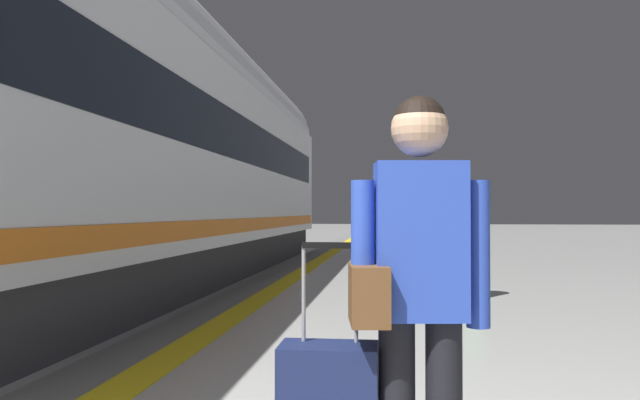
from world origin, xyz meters
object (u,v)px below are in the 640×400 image
object	(u,v)px
high_speed_train	(34,101)
traveller_foreground	(416,282)
suitcase_near	(409,255)
waste_bin	(473,265)
passenger_near	(424,225)

from	to	relation	value
high_speed_train	traveller_foreground	bearing A→B (deg)	-44.95
traveller_foreground	suitcase_near	xyz separation A→B (m)	(0.19, 10.04, -0.61)
traveller_foreground	waste_bin	distance (m)	6.87
traveller_foreground	passenger_near	world-z (taller)	traveller_foreground
high_speed_train	passenger_near	distance (m)	7.84
suitcase_near	waste_bin	bearing A→B (deg)	-75.22
high_speed_train	traveller_foreground	size ratio (longest dim) A/B	16.17
high_speed_train	suitcase_near	bearing A→B (deg)	53.47
high_speed_train	traveller_foreground	xyz separation A→B (m)	(4.17, -4.16, -1.53)
passenger_near	waste_bin	xyz separation A→B (m)	(0.55, -3.49, -0.51)
waste_bin	passenger_near	bearing A→B (deg)	98.95
passenger_near	waste_bin	size ratio (longest dim) A/B	1.78
traveller_foreground	waste_bin	size ratio (longest dim) A/B	1.84
passenger_near	suitcase_near	world-z (taller)	passenger_near
traveller_foreground	suitcase_near	bearing A→B (deg)	88.91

